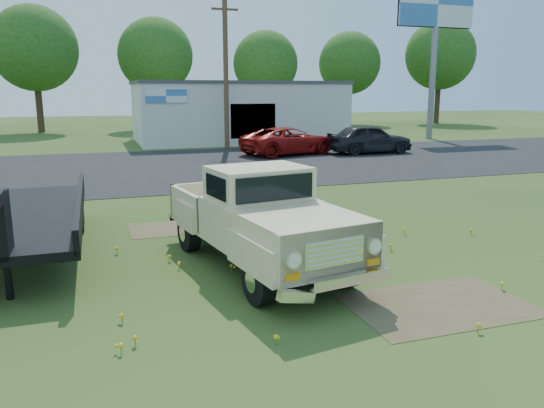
{
  "coord_description": "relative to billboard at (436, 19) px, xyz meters",
  "views": [
    {
      "loc": [
        -3.8,
        -10.0,
        3.52
      ],
      "look_at": [
        -0.11,
        1.0,
        1.03
      ],
      "focal_mm": 35.0,
      "sensor_mm": 36.0,
      "label": 1
    }
  ],
  "objects": [
    {
      "name": "red_pickup",
      "position": [
        -13.51,
        -6.29,
        -7.78
      ],
      "size": [
        5.94,
        3.88,
        1.52
      ],
      "primitive_type": "imported",
      "rotation": [
        0.0,
        0.0,
        1.84
      ],
      "color": "maroon",
      "rests_on": "ground"
    },
    {
      "name": "dirt_patch_b",
      "position": [
        -22.0,
        -20.54,
        -8.54
      ],
      "size": [
        2.2,
        1.6,
        0.01
      ],
      "primitive_type": "cube",
      "color": "brown",
      "rests_on": "ground"
    },
    {
      "name": "vintage_pickup_truck",
      "position": [
        -20.77,
        -24.18,
        -7.5
      ],
      "size": [
        3.12,
        5.99,
        2.07
      ],
      "primitive_type": null,
      "rotation": [
        0.0,
        0.0,
        0.17
      ],
      "color": "beige",
      "rests_on": "ground"
    },
    {
      "name": "treeline_d",
      "position": [
        -18.0,
        16.46,
        -1.92
      ],
      "size": [
        6.72,
        6.72,
        10.0
      ],
      "color": "#3A2A1A",
      "rests_on": "ground"
    },
    {
      "name": "treeline_g",
      "position": [
        12.0,
        15.96,
        -1.29
      ],
      "size": [
        7.36,
        7.36,
        10.95
      ],
      "color": "#3A2A1A",
      "rests_on": "ground"
    },
    {
      "name": "asphalt_lot",
      "position": [
        -20.0,
        -9.04,
        -8.54
      ],
      "size": [
        90.0,
        14.0,
        0.02
      ],
      "primitive_type": "cube",
      "color": "black",
      "rests_on": "ground"
    },
    {
      "name": "flatbed_trailer",
      "position": [
        -25.36,
        -21.72,
        -7.55
      ],
      "size": [
        2.42,
        7.26,
        1.98
      ],
      "primitive_type": null,
      "rotation": [
        0.0,
        0.0,
        0.0
      ],
      "color": "black",
      "rests_on": "ground"
    },
    {
      "name": "dark_sedan",
      "position": [
        -8.96,
        -7.19,
        -7.71
      ],
      "size": [
        4.86,
        2.01,
        1.65
      ],
      "primitive_type": "imported",
      "rotation": [
        0.0,
        0.0,
        1.56
      ],
      "color": "black",
      "rests_on": "ground"
    },
    {
      "name": "utility_pole_mid",
      "position": [
        -16.0,
        -2.04,
        -3.93
      ],
      "size": [
        1.6,
        0.3,
        9.0
      ],
      "color": "#422D1E",
      "rests_on": "ground"
    },
    {
      "name": "treeline_e",
      "position": [
        -8.0,
        14.96,
        -2.55
      ],
      "size": [
        6.08,
        6.08,
        9.04
      ],
      "color": "#3A2A1A",
      "rests_on": "ground"
    },
    {
      "name": "commercial_building",
      "position": [
        -14.0,
        2.95,
        -6.44
      ],
      "size": [
        14.2,
        8.2,
        4.15
      ],
      "color": "beige",
      "rests_on": "ground"
    },
    {
      "name": "billboard",
      "position": [
        0.0,
        0.0,
        0.0
      ],
      "size": [
        6.1,
        0.45,
        11.05
      ],
      "color": "slate",
      "rests_on": "ground"
    },
    {
      "name": "ground",
      "position": [
        -20.0,
        -24.04,
        -8.54
      ],
      "size": [
        140.0,
        140.0,
        0.0
      ],
      "primitive_type": "plane",
      "color": "#2A4215",
      "rests_on": "ground"
    },
    {
      "name": "treeline_c",
      "position": [
        -28.0,
        15.46,
        -1.6
      ],
      "size": [
        7.04,
        7.04,
        10.47
      ],
      "color": "#3A2A1A",
      "rests_on": "ground"
    },
    {
      "name": "dirt_patch_a",
      "position": [
        -18.5,
        -27.04,
        -8.54
      ],
      "size": [
        3.0,
        2.0,
        0.01
      ],
      "primitive_type": "cube",
      "color": "brown",
      "rests_on": "ground"
    },
    {
      "name": "treeline_f",
      "position": [
        2.0,
        17.46,
        -2.24
      ],
      "size": [
        6.4,
        6.4,
        9.52
      ],
      "color": "#3A2A1A",
      "rests_on": "ground"
    }
  ]
}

